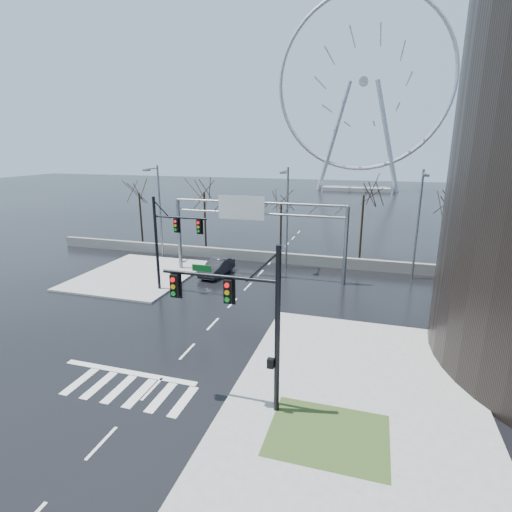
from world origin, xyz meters
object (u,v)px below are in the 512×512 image
at_px(signal_mast_near, 247,312).
at_px(sign_gantry, 253,222).
at_px(signal_mast_far, 168,236).
at_px(ferris_wheel, 363,89).
at_px(car, 217,267).

distance_m(signal_mast_near, sign_gantry, 19.79).
height_order(signal_mast_near, sign_gantry, signal_mast_near).
bearing_deg(signal_mast_far, sign_gantry, 47.53).
bearing_deg(ferris_wheel, signal_mast_far, -97.20).
bearing_deg(sign_gantry, signal_mast_far, -132.47).
relative_size(signal_mast_near, ferris_wheel, 0.16).
bearing_deg(signal_mast_far, car, 68.87).
xyz_separation_m(ferris_wheel, car, (-8.82, -80.74, -25.36)).
relative_size(signal_mast_near, signal_mast_far, 1.00).
height_order(signal_mast_near, ferris_wheel, ferris_wheel).
xyz_separation_m(sign_gantry, car, (-3.44, -0.70, -4.41)).
bearing_deg(ferris_wheel, signal_mast_near, -89.92).
xyz_separation_m(sign_gantry, ferris_wheel, (5.38, 80.04, 20.95)).
height_order(ferris_wheel, car, ferris_wheel).
xyz_separation_m(signal_mast_far, ferris_wheel, (10.87, 86.04, 21.30)).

